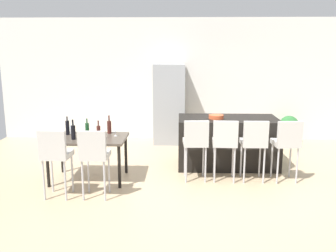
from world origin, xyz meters
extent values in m
plane|color=tan|center=(0.00, 0.00, 0.00)|extent=(10.00, 10.00, 0.00)
cube|color=silver|center=(0.00, 2.89, 1.45)|extent=(10.00, 0.12, 2.90)
cube|color=black|center=(0.27, 0.72, 0.46)|extent=(1.84, 0.94, 0.92)
cube|color=beige|center=(-0.37, -0.07, 0.65)|extent=(0.42, 0.42, 0.08)
cube|color=beige|center=(-0.36, -0.24, 0.87)|extent=(0.40, 0.08, 0.36)
cylinder|color=#B2B2B7|center=(-0.54, 0.08, 0.30)|extent=(0.03, 0.03, 0.61)
cylinder|color=#B2B2B7|center=(-0.22, 0.09, 0.30)|extent=(0.03, 0.03, 0.61)
cylinder|color=#B2B2B7|center=(-0.52, -0.24, 0.30)|extent=(0.03, 0.03, 0.61)
cylinder|color=#B2B2B7|center=(-0.21, -0.22, 0.30)|extent=(0.03, 0.03, 0.61)
cube|color=beige|center=(0.12, -0.07, 0.65)|extent=(0.42, 0.42, 0.08)
cube|color=beige|center=(0.11, -0.24, 0.87)|extent=(0.40, 0.08, 0.36)
cylinder|color=#B2B2B7|center=(-0.04, 0.10, 0.30)|extent=(0.03, 0.03, 0.61)
cylinder|color=#B2B2B7|center=(0.28, 0.08, 0.30)|extent=(0.03, 0.03, 0.61)
cylinder|color=#B2B2B7|center=(-0.05, -0.22, 0.30)|extent=(0.03, 0.03, 0.61)
cylinder|color=#B2B2B7|center=(0.27, -0.24, 0.30)|extent=(0.03, 0.03, 0.61)
cube|color=beige|center=(0.59, -0.07, 0.65)|extent=(0.40, 0.40, 0.08)
cube|color=beige|center=(0.59, -0.24, 0.87)|extent=(0.40, 0.06, 0.36)
cylinder|color=#B2B2B7|center=(0.43, 0.08, 0.30)|extent=(0.03, 0.03, 0.61)
cylinder|color=#B2B2B7|center=(0.75, 0.09, 0.30)|extent=(0.03, 0.03, 0.61)
cylinder|color=#B2B2B7|center=(0.43, -0.24, 0.30)|extent=(0.03, 0.03, 0.61)
cylinder|color=#B2B2B7|center=(0.75, -0.23, 0.30)|extent=(0.03, 0.03, 0.61)
cube|color=beige|center=(1.12, -0.07, 0.65)|extent=(0.43, 0.43, 0.08)
cube|color=beige|center=(1.13, -0.24, 0.87)|extent=(0.40, 0.09, 0.36)
cylinder|color=#B2B2B7|center=(0.95, 0.08, 0.30)|extent=(0.03, 0.03, 0.61)
cylinder|color=#B2B2B7|center=(1.27, 0.10, 0.30)|extent=(0.03, 0.03, 0.61)
cylinder|color=#B2B2B7|center=(0.97, -0.24, 0.30)|extent=(0.03, 0.03, 0.61)
cylinder|color=#B2B2B7|center=(1.29, -0.22, 0.30)|extent=(0.03, 0.03, 0.61)
cube|color=#4C4238|center=(-2.16, -0.15, 0.72)|extent=(1.27, 0.84, 0.04)
cylinder|color=black|center=(-2.74, 0.21, 0.35)|extent=(0.05, 0.05, 0.70)
cylinder|color=black|center=(-1.59, 0.21, 0.35)|extent=(0.05, 0.05, 0.70)
cylinder|color=black|center=(-2.74, -0.51, 0.35)|extent=(0.05, 0.05, 0.70)
cylinder|color=black|center=(-1.59, -0.51, 0.35)|extent=(0.05, 0.05, 0.70)
cube|color=beige|center=(-2.45, -0.87, 0.65)|extent=(0.41, 0.41, 0.08)
cube|color=beige|center=(-2.46, -1.04, 0.87)|extent=(0.40, 0.07, 0.36)
cylinder|color=#B2B2B7|center=(-2.60, -0.70, 0.30)|extent=(0.03, 0.03, 0.61)
cylinder|color=#B2B2B7|center=(-2.28, -0.71, 0.30)|extent=(0.03, 0.03, 0.61)
cylinder|color=#B2B2B7|center=(-2.62, -1.02, 0.30)|extent=(0.03, 0.03, 0.61)
cylinder|color=#B2B2B7|center=(-2.30, -1.03, 0.30)|extent=(0.03, 0.03, 0.61)
cube|color=beige|center=(-1.88, -0.87, 0.65)|extent=(0.40, 0.40, 0.08)
cube|color=beige|center=(-1.88, -1.04, 0.87)|extent=(0.40, 0.06, 0.36)
cylinder|color=#B2B2B7|center=(-2.04, -0.71, 0.30)|extent=(0.03, 0.03, 0.61)
cylinder|color=#B2B2B7|center=(-1.72, -0.71, 0.30)|extent=(0.03, 0.03, 0.61)
cylinder|color=#B2B2B7|center=(-2.04, -1.03, 0.30)|extent=(0.03, 0.03, 0.61)
cylinder|color=#B2B2B7|center=(-1.72, -1.03, 0.30)|extent=(0.03, 0.03, 0.61)
cylinder|color=#471E19|center=(-1.95, -0.30, 0.85)|extent=(0.06, 0.06, 0.23)
cylinder|color=#471E19|center=(-1.95, -0.30, 1.01)|extent=(0.02, 0.02, 0.09)
cylinder|color=#471E19|center=(-1.86, 0.15, 0.85)|extent=(0.07, 0.07, 0.22)
cylinder|color=#471E19|center=(-1.86, 0.15, 1.01)|extent=(0.03, 0.03, 0.10)
cylinder|color=black|center=(-2.36, -0.29, 0.86)|extent=(0.07, 0.07, 0.23)
cylinder|color=black|center=(-2.36, -0.29, 1.02)|extent=(0.03, 0.03, 0.10)
cylinder|color=black|center=(-2.55, 0.03, 0.86)|extent=(0.06, 0.06, 0.24)
cylinder|color=black|center=(-2.55, 0.03, 1.02)|extent=(0.02, 0.02, 0.07)
cylinder|color=#194723|center=(-2.20, -0.03, 0.85)|extent=(0.06, 0.06, 0.22)
cylinder|color=#194723|center=(-2.20, -0.03, 1.00)|extent=(0.02, 0.02, 0.08)
cylinder|color=silver|center=(-1.72, -0.04, 0.74)|extent=(0.06, 0.06, 0.00)
cylinder|color=silver|center=(-1.72, -0.04, 0.78)|extent=(0.01, 0.01, 0.08)
cone|color=silver|center=(-1.72, -0.04, 0.87)|extent=(0.07, 0.07, 0.09)
cylinder|color=silver|center=(-2.54, 0.15, 0.74)|extent=(0.06, 0.06, 0.00)
cylinder|color=silver|center=(-2.54, 0.15, 0.78)|extent=(0.01, 0.01, 0.08)
cone|color=silver|center=(-2.54, 0.15, 0.87)|extent=(0.07, 0.07, 0.09)
cube|color=#939699|center=(-0.88, 2.45, 0.92)|extent=(0.72, 0.68, 1.84)
cylinder|color=#C6512D|center=(0.03, 0.64, 0.96)|extent=(0.27, 0.27, 0.07)
cylinder|color=beige|center=(1.92, 2.44, 0.11)|extent=(0.24, 0.24, 0.22)
sphere|color=#2D6B33|center=(1.92, 2.44, 0.42)|extent=(0.46, 0.46, 0.46)
camera|label=1|loc=(-0.64, -6.03, 2.19)|focal=39.23mm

